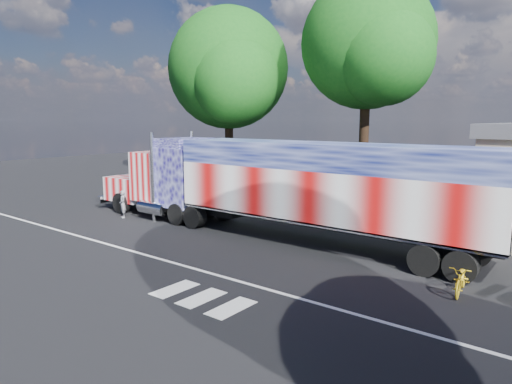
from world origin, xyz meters
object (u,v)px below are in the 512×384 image
Objects in this scene: coach_bus at (265,173)px; tree_nw_a at (229,69)px; woman at (123,204)px; tree_n_mid at (369,43)px; bicycle at (462,279)px; semi_truck at (273,184)px.

tree_nw_a reaches higher than coach_bus.
coach_bus is 12.53m from tree_nw_a.
woman is 0.10× the size of tree_nw_a.
coach_bus is at bearing -112.73° from tree_n_mid.
bicycle is at bearing -31.88° from coach_bus.
coach_bus reaches higher than bicycle.
semi_truck is 1.71× the size of coach_bus.
bicycle is 22.50m from tree_n_mid.
tree_n_mid is (-2.21, 14.54, 8.27)m from semi_truck.
tree_n_mid is (3.28, 7.83, 8.75)m from coach_bus.
semi_truck is 19.81m from tree_nw_a.
woman is (-3.38, -8.60, -1.19)m from coach_bus.
tree_n_mid is at bearing 10.01° from tree_nw_a.
tree_n_mid is at bearing 91.79° from woman.
woman is 17.70m from bicycle.
coach_bus is 7.27× the size of bicycle.
coach_bus is 9.32m from woman.
coach_bus is (-5.49, 6.71, -0.48)m from semi_truck.
tree_nw_a is at bearing 144.40° from coach_bus.
tree_nw_a is at bearing 137.40° from semi_truck.
tree_nw_a is at bearing 140.65° from bicycle.
tree_n_mid reaches higher than woman.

